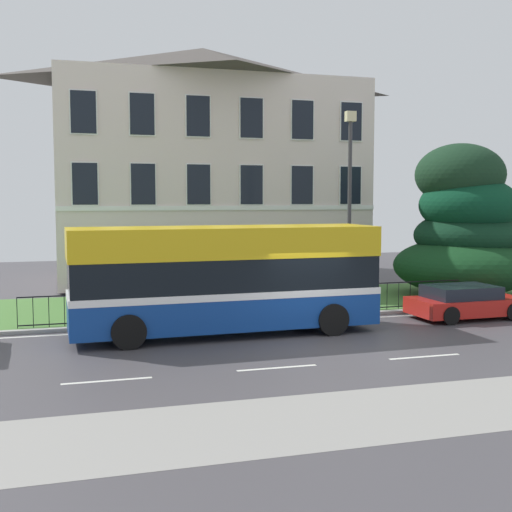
{
  "coord_description": "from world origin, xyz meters",
  "views": [
    {
      "loc": [
        -6.8,
        -16.47,
        4.07
      ],
      "look_at": [
        -0.77,
        4.22,
        2.17
      ],
      "focal_mm": 45.89,
      "sensor_mm": 36.0,
      "label": 1
    }
  ],
  "objects_px": {
    "georgian_townhouse": "(204,163)",
    "single_decker_bus": "(226,278)",
    "parked_hatchback_01": "(465,302)",
    "street_lamp_post": "(350,197)",
    "evergreen_tree": "(464,231)"
  },
  "relations": [
    {
      "from": "single_decker_bus",
      "to": "evergreen_tree",
      "type": "bearing_deg",
      "value": 19.92
    },
    {
      "from": "evergreen_tree",
      "to": "georgian_townhouse",
      "type": "bearing_deg",
      "value": 132.04
    },
    {
      "from": "georgian_townhouse",
      "to": "street_lamp_post",
      "type": "xyz_separation_m",
      "value": [
        2.98,
        -11.25,
        -1.75
      ]
    },
    {
      "from": "single_decker_bus",
      "to": "parked_hatchback_01",
      "type": "bearing_deg",
      "value": 0.58
    },
    {
      "from": "georgian_townhouse",
      "to": "street_lamp_post",
      "type": "bearing_deg",
      "value": -75.14
    },
    {
      "from": "parked_hatchback_01",
      "to": "street_lamp_post",
      "type": "xyz_separation_m",
      "value": [
        -3.18,
        2.49,
        3.57
      ]
    },
    {
      "from": "georgian_townhouse",
      "to": "single_decker_bus",
      "type": "xyz_separation_m",
      "value": [
        -2.26,
        -14.02,
        -4.18
      ]
    },
    {
      "from": "single_decker_bus",
      "to": "parked_hatchback_01",
      "type": "distance_m",
      "value": 8.51
    },
    {
      "from": "single_decker_bus",
      "to": "street_lamp_post",
      "type": "height_order",
      "value": "street_lamp_post"
    },
    {
      "from": "street_lamp_post",
      "to": "georgian_townhouse",
      "type": "bearing_deg",
      "value": 104.86
    },
    {
      "from": "georgian_townhouse",
      "to": "single_decker_bus",
      "type": "relative_size",
      "value": 1.6
    },
    {
      "from": "georgian_townhouse",
      "to": "evergreen_tree",
      "type": "relative_size",
      "value": 2.38
    },
    {
      "from": "parked_hatchback_01",
      "to": "street_lamp_post",
      "type": "relative_size",
      "value": 0.55
    },
    {
      "from": "evergreen_tree",
      "to": "single_decker_bus",
      "type": "bearing_deg",
      "value": -158.77
    },
    {
      "from": "single_decker_bus",
      "to": "parked_hatchback_01",
      "type": "height_order",
      "value": "single_decker_bus"
    }
  ]
}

